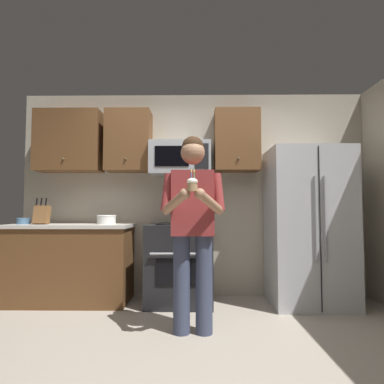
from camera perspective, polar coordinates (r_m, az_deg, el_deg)
ground_plane at (r=2.70m, az=-0.30°, el=-26.94°), size 6.00×6.00×0.00m
wall_back at (r=4.23m, az=0.13°, el=-0.33°), size 4.40×0.10×2.60m
oven_range at (r=3.89m, az=-2.19°, el=-12.47°), size 0.76×0.70×0.93m
microwave at (r=4.01m, az=-2.07°, el=5.88°), size 0.74×0.41×0.40m
refrigerator at (r=4.01m, az=19.82°, el=-5.69°), size 0.90×0.75×1.80m
cabinet_row_upper at (r=4.17m, az=-10.04°, el=8.79°), size 2.78×0.36×0.76m
counter_left at (r=4.18m, az=-20.67°, el=-11.61°), size 1.44×0.66×0.92m
knife_block at (r=4.22m, az=-24.95°, el=-3.64°), size 0.16×0.15×0.32m
bowl_large_white at (r=4.05m, az=-14.86°, el=-4.67°), size 0.23×0.23×0.11m
bowl_small_colored at (r=4.37m, az=-27.58°, el=-4.54°), size 0.16×0.16×0.07m
person at (r=2.90m, az=0.14°, el=-5.02°), size 0.60×0.48×1.76m
cupcake at (r=2.58m, az=0.06°, el=1.38°), size 0.09×0.09×0.17m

